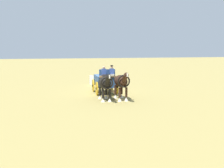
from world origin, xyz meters
name	(u,v)px	position (x,y,z in m)	size (l,w,h in m)	color
ground_plane	(104,93)	(0.00, 0.00, 0.00)	(220.00, 220.00, 0.00)	#9E8C4C
show_wagon	(105,81)	(0.18, -0.02, 1.14)	(5.70, 2.18, 2.64)	#2D4C7A
draft_horse_near	(121,82)	(3.74, 0.27, 1.42)	(3.17, 1.18, 2.30)	#331E14
draft_horse_off	(105,84)	(3.61, -1.03, 1.33)	(3.09, 1.15, 2.20)	black
sponsor_banner	(97,81)	(-5.11, 0.62, 0.55)	(3.20, 0.06, 1.10)	silver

